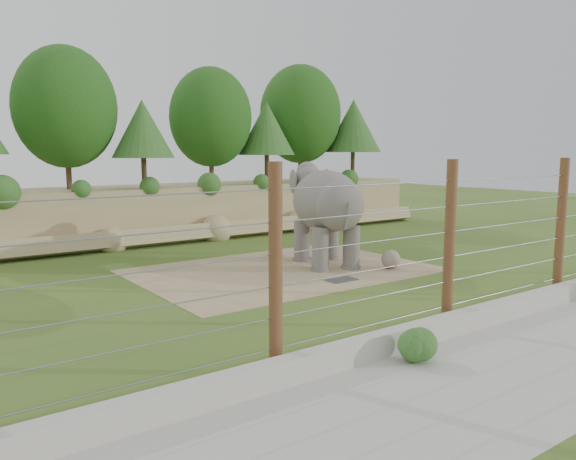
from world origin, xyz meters
TOP-DOWN VIEW (x-y plane):
  - ground at (0.00, 0.00)m, footprint 90.00×90.00m
  - back_embankment at (0.59, 12.68)m, footprint 30.00×5.52m
  - dirt_patch at (0.50, 3.00)m, footprint 10.00×7.00m
  - drain_grate at (1.11, 0.57)m, footprint 1.00×0.60m
  - elephant at (2.35, 2.86)m, footprint 3.24×4.90m
  - stone_ball at (3.75, 0.92)m, footprint 0.68×0.68m
  - retaining_wall at (0.00, -5.00)m, footprint 26.00×0.35m
  - walkway at (0.00, -7.00)m, footprint 26.00×4.00m
  - barrier_fence at (0.00, -4.50)m, footprint 20.26×0.26m
  - walkway_shrub at (-2.38, -5.80)m, footprint 0.72×0.72m

SIDE VIEW (x-z plane):
  - ground at x=0.00m, z-range 0.00..0.00m
  - walkway at x=0.00m, z-range 0.00..0.01m
  - dirt_patch at x=0.50m, z-range 0.00..0.02m
  - drain_grate at x=1.11m, z-range 0.02..0.05m
  - retaining_wall at x=0.00m, z-range 0.00..0.50m
  - stone_ball at x=3.75m, z-range 0.02..0.70m
  - walkway_shrub at x=-2.38m, z-range 0.01..0.73m
  - elephant at x=2.35m, z-range 0.00..3.66m
  - barrier_fence at x=0.00m, z-range 0.00..4.00m
  - back_embankment at x=0.59m, z-range -0.42..8.35m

